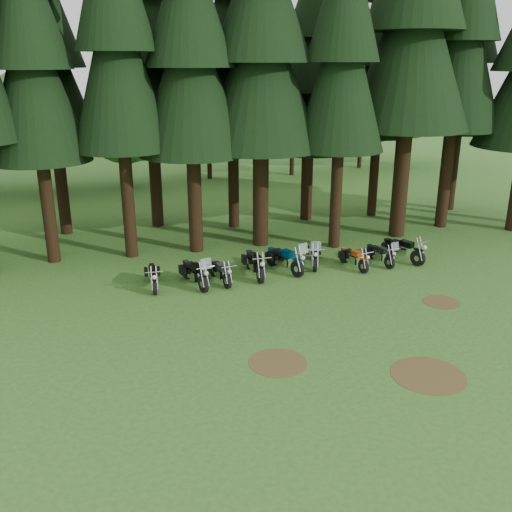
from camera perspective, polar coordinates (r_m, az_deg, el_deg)
The scene contains 31 objects.
ground at distance 20.46m, azimuth 8.34°, elevation -6.63°, with size 120.00×120.00×0.00m, color #315D23.
pine_front_2 at distance 26.43m, azimuth -21.93°, elevation 19.79°, with size 4.32×4.32×16.22m.
pine_front_3 at distance 26.18m, azimuth -14.01°, elevation 22.34°, with size 4.32×4.32×17.57m.
pine_front_4 at distance 26.44m, azimuth -6.73°, elevation 21.09°, with size 4.95×4.95×16.33m.
pine_front_5 at distance 27.30m, azimuth 0.52°, elevation 21.62°, with size 5.81×5.81×16.72m.
pine_front_6 at distance 27.21m, azimuth 8.78°, elevation 21.47°, with size 4.15×4.15×16.75m.
pine_front_8 at distance 32.30m, azimuth 20.08°, elevation 22.21°, with size 4.79×4.79×18.63m.
pine_back_1 at distance 30.92m, azimuth -20.35°, elevation 19.67°, with size 4.52×4.52×16.22m.
pine_back_2 at distance 31.20m, azimuth -10.82°, elevation 20.54°, with size 4.85×4.85×16.30m.
pine_back_3 at distance 30.52m, azimuth -2.45°, elevation 20.76°, with size 4.35×4.35×16.20m.
pine_back_4 at distance 32.21m, azimuth 5.44°, elevation 18.03°, with size 4.94×4.94×13.78m.
pine_back_5 at distance 33.61m, azimuth 12.59°, elevation 20.33°, with size 3.94×3.94×16.33m.
pine_back_6 at distance 36.41m, azimuth 20.41°, elevation 19.76°, with size 4.59×4.59×16.58m.
decid_2 at distance 41.56m, azimuth -20.68°, elevation 12.60°, with size 6.72×6.53×8.40m.
decid_3 at distance 42.04m, azimuth -12.63°, elevation 12.80°, with size 6.12×5.95×7.65m.
decid_4 at distance 44.19m, azimuth -4.40°, elevation 13.29°, with size 5.93×5.76×7.41m.
decid_5 at distance 45.43m, azimuth 4.33°, elevation 15.81°, with size 8.45×8.21×10.56m.
decid_6 at distance 49.40m, azimuth 11.08°, elevation 14.59°, with size 7.06×6.86×8.82m.
decid_7 at distance 51.50m, azimuth 15.96°, elevation 15.54°, with size 8.44×8.20×10.55m.
dirt_patch_0 at distance 17.78m, azimuth 2.20°, elevation -10.60°, with size 1.80×1.80×0.01m, color #4C3D1E.
dirt_patch_1 at distance 23.00m, azimuth 18.03°, elevation -4.40°, with size 1.40×1.40×0.01m, color #4C3D1E.
dirt_patch_2 at distance 17.87m, azimuth 16.86°, elevation -11.33°, with size 2.20×2.20×0.01m, color #4C3D1E.
motorcycle_0 at distance 23.48m, azimuth -10.25°, elevation -2.09°, with size 0.35×2.15×0.87m.
motorcycle_1 at distance 23.40m, azimuth -6.14°, elevation -1.80°, with size 0.82×2.41×1.52m.
motorcycle_2 at distance 23.69m, azimuth -3.62°, elevation -1.64°, with size 0.46×2.10×0.86m.
motorcycle_3 at distance 24.30m, azimuth -0.13°, elevation -0.87°, with size 0.36×2.46×1.00m.
motorcycle_4 at distance 24.84m, azimuth 2.89°, elevation -0.40°, with size 1.17×2.45×1.58m.
motorcycle_5 at distance 25.69m, azimuth 5.84°, elevation 0.11°, with size 1.07×2.29×1.47m.
motorcycle_6 at distance 25.63m, azimuth 9.74°, elevation -0.27°, with size 0.47×2.06×0.84m.
motorcycle_7 at distance 26.36m, azimuth 12.29°, elevation 0.13°, with size 0.58×2.07×1.30m.
motorcycle_8 at distance 26.98m, azimuth 14.43°, elevation 0.56°, with size 1.02×2.34×1.00m.
Camera 1 is at (-8.18, -16.55, 8.82)m, focal length 40.00 mm.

